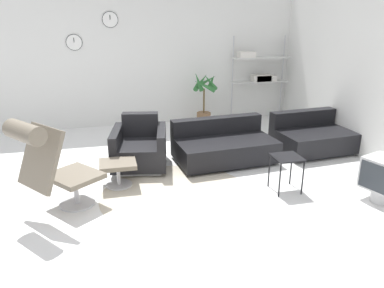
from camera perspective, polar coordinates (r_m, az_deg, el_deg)
name	(u,v)px	position (r m, az deg, el deg)	size (l,w,h in m)	color
ground_plane	(171,186)	(5.22, -3.17, -6.43)	(12.00, 12.00, 0.00)	white
wall_back	(142,58)	(7.99, -7.66, 12.89)	(12.00, 0.09, 2.80)	silver
round_rug	(177,195)	(4.98, -2.33, -7.70)	(2.01, 2.01, 0.01)	#BCB29E
lounge_chair	(48,158)	(4.53, -21.05, -2.06)	(1.06, 1.01, 1.18)	#BCBCC1
ottoman	(118,168)	(5.22, -11.20, -3.60)	(0.49, 0.42, 0.35)	#BCBCC1
armchair_red	(140,149)	(5.83, -7.96, -0.71)	(0.94, 1.01, 0.78)	silver
couch_low	(223,147)	(6.03, 4.82, -0.39)	(1.62, 1.05, 0.65)	black
couch_second	(312,137)	(6.78, 17.76, 0.96)	(1.31, 1.02, 0.65)	black
side_table	(287,161)	(5.08, 14.24, -2.57)	(0.37, 0.37, 0.49)	black
potted_plant	(204,100)	(7.85, 1.88, 6.67)	(0.59, 0.62, 1.15)	brown
shelf_unit	(259,71)	(8.40, 10.18, 10.82)	(1.24, 0.28, 1.83)	#BCBCC1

